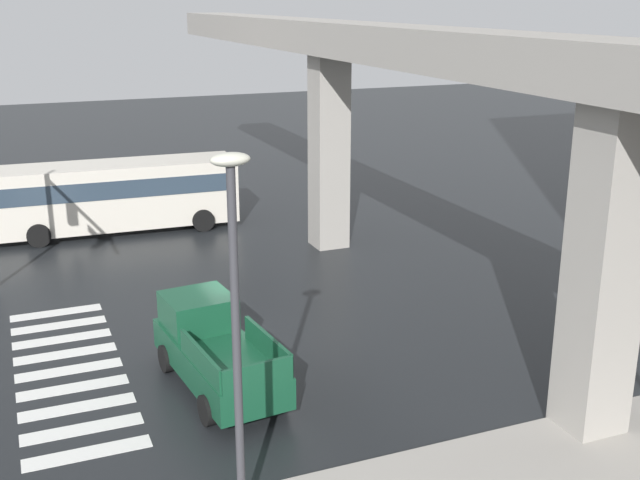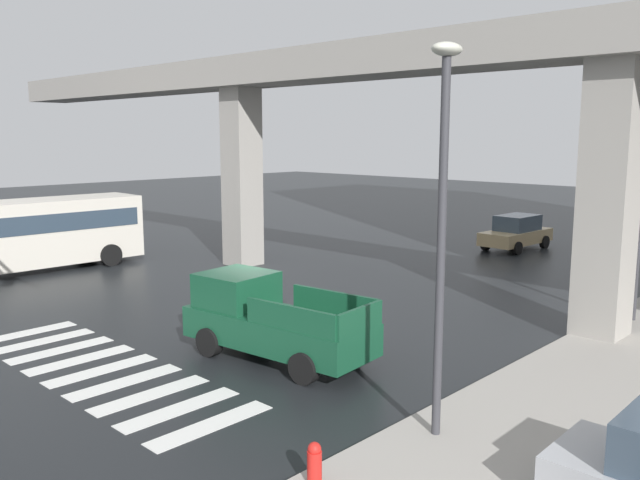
# 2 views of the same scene
# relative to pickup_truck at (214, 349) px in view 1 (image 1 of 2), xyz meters

# --- Properties ---
(ground_plane) EXTENTS (120.00, 120.00, 0.00)m
(ground_plane) POSITION_rel_pickup_truck_xyz_m (-2.23, 1.60, -0.99)
(ground_plane) COLOR black
(crosswalk_stripes) EXTENTS (9.35, 2.80, 0.01)m
(crosswalk_stripes) POSITION_rel_pickup_truck_xyz_m (-2.23, -3.51, -0.98)
(crosswalk_stripes) COLOR silver
(crosswalk_stripes) RESTS_ON ground
(elevated_overpass) EXTENTS (53.18, 2.26, 8.88)m
(elevated_overpass) POSITION_rel_pickup_truck_xyz_m (-2.23, 7.43, 6.61)
(elevated_overpass) COLOR #9E9991
(elevated_overpass) RESTS_ON ground
(pickup_truck) EXTENTS (5.27, 2.49, 2.08)m
(pickup_truck) POSITION_rel_pickup_truck_xyz_m (0.00, 0.00, 0.00)
(pickup_truck) COLOR #14472D
(pickup_truck) RESTS_ON ground
(city_bus) EXTENTS (3.13, 10.90, 2.99)m
(city_bus) POSITION_rel_pickup_truck_xyz_m (-15.36, -0.52, 0.73)
(city_bus) COLOR beige
(city_bus) RESTS_ON ground
(street_lamp_near_corner) EXTENTS (0.44, 0.70, 7.24)m
(street_lamp_near_corner) POSITION_rel_pickup_truck_xyz_m (5.76, -1.01, 3.57)
(street_lamp_near_corner) COLOR #38383D
(street_lamp_near_corner) RESTS_ON ground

